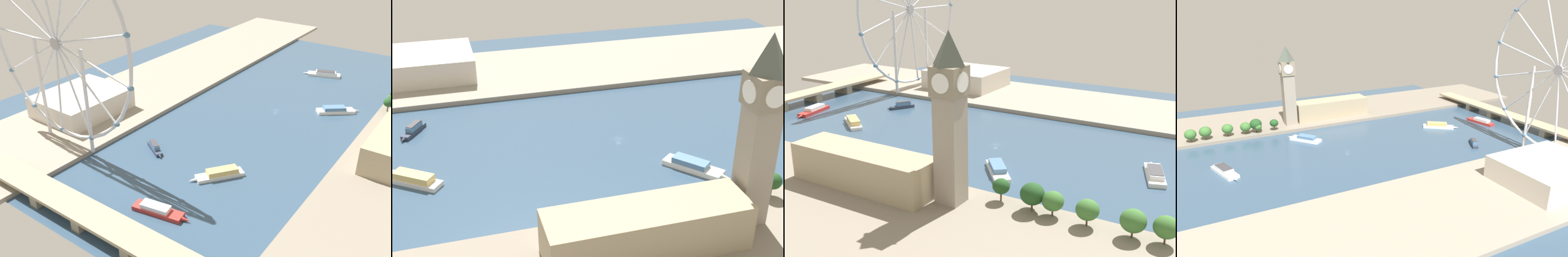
{
  "view_description": "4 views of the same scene",
  "coord_description": "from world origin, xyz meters",
  "views": [
    {
      "loc": [
        -133.17,
        295.97,
        150.33
      ],
      "look_at": [
        22.83,
        79.69,
        10.14
      ],
      "focal_mm": 39.79,
      "sensor_mm": 36.0,
      "label": 1
    },
    {
      "loc": [
        -245.09,
        88.47,
        135.56
      ],
      "look_at": [
        -1.48,
        17.64,
        9.3
      ],
      "focal_mm": 49.94,
      "sensor_mm": 36.0,
      "label": 2
    },
    {
      "loc": [
        -261.06,
        -143.67,
        105.46
      ],
      "look_at": [
        -14.22,
        2.83,
        13.96
      ],
      "focal_mm": 45.88,
      "sensor_mm": 36.0,
      "label": 3
    },
    {
      "loc": [
        268.08,
        -114.17,
        120.76
      ],
      "look_at": [
        -12.41,
        30.38,
        12.15
      ],
      "focal_mm": 33.75,
      "sensor_mm": 36.0,
      "label": 4
    }
  ],
  "objects": [
    {
      "name": "tour_boat_2",
      "position": [
        -2.65,
        -98.36,
        2.08
      ],
      "size": [
        35.19,
        17.65,
        5.08
      ],
      "rotation": [
        0.0,
        0.0,
        0.32
      ],
      "color": "white",
      "rests_on": "ground_plane"
    },
    {
      "name": "river_bridge",
      "position": [
        0.0,
        184.89,
        6.81
      ],
      "size": [
        210.13,
        17.63,
        9.0
      ],
      "color": "tan",
      "rests_on": "ground_plane"
    },
    {
      "name": "ground_plane",
      "position": [
        0.0,
        0.0,
        0.0
      ],
      "size": [
        398.13,
        398.13,
        0.0
      ],
      "primitive_type": "plane",
      "color": "#334C66"
    },
    {
      "name": "riverbank_right",
      "position": [
        114.06,
        0.0,
        1.5
      ],
      "size": [
        90.0,
        520.0,
        3.0
      ],
      "primitive_type": "cube",
      "color": "gray",
      "rests_on": "ground_plane"
    },
    {
      "name": "parliament_block",
      "position": [
        -94.17,
        21.82,
        12.36
      ],
      "size": [
        22.0,
        77.69,
        18.73
      ],
      "primitive_type": "cube",
      "color": "tan",
      "rests_on": "riverbank_left"
    },
    {
      "name": "tour_boat_1",
      "position": [
        37.72,
        106.17,
        2.15
      ],
      "size": [
        21.05,
        14.34,
        5.36
      ],
      "rotation": [
        0.0,
        0.0,
        2.61
      ],
      "color": "#2D384C",
      "rests_on": "ground_plane"
    },
    {
      "name": "riverbank_left",
      "position": [
        -114.06,
        0.0,
        1.5
      ],
      "size": [
        90.0,
        520.0,
        3.0
      ],
      "primitive_type": "cube",
      "color": "gray",
      "rests_on": "ground_plane"
    },
    {
      "name": "riverside_hall",
      "position": [
        119.81,
        97.05,
        11.09
      ],
      "size": [
        52.84,
        63.36,
        16.18
      ],
      "primitive_type": "cube",
      "color": "beige",
      "rests_on": "riverbank_right"
    },
    {
      "name": "ferris_wheel",
      "position": [
        89.15,
        135.12,
        72.17
      ],
      "size": [
        130.09,
        3.2,
        134.28
      ],
      "color": "silver",
      "rests_on": "riverbank_right"
    },
    {
      "name": "tour_boat_4",
      "position": [
        -40.91,
        -24.18,
        2.13
      ],
      "size": [
        30.34,
        26.16,
        5.22
      ],
      "rotation": [
        0.0,
        0.0,
        3.82
      ],
      "color": "white",
      "rests_on": "ground_plane"
    },
    {
      "name": "clock_tower",
      "position": [
        -87.15,
        -25.03,
        44.09
      ],
      "size": [
        14.11,
        14.11,
        78.7
      ],
      "color": "gray",
      "rests_on": "riverbank_left"
    },
    {
      "name": "tree_row_embankment",
      "position": [
        -76.72,
        -82.34,
        10.48
      ],
      "size": [
        12.2,
        82.34,
        13.28
      ],
      "color": "#513823",
      "rests_on": "riverbank_left"
    },
    {
      "name": "tour_boat_3",
      "position": [
        -7.53,
        156.27,
        2.04
      ],
      "size": [
        34.37,
        12.9,
        5.03
      ],
      "rotation": [
        0.0,
        0.0,
        3.33
      ],
      "color": "#B22D28",
      "rests_on": "ground_plane"
    },
    {
      "name": "tour_boat_0",
      "position": [
        -15.46,
        107.14,
        2.27
      ],
      "size": [
        24.92,
        31.42,
        5.44
      ],
      "rotation": [
        0.0,
        0.0,
        0.94
      ],
      "color": "white",
      "rests_on": "ground_plane"
    }
  ]
}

